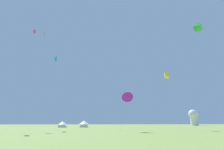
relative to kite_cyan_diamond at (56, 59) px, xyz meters
The scene contains 9 objects.
kite_cyan_diamond is the anchor object (origin of this frame).
kite_yellow_box 38.78m from the kite_cyan_diamond, 12.23° to the right, with size 2.93×3.32×18.18m.
kite_orange_diamond 14.83m from the kite_cyan_diamond, 144.34° to the left, with size 1.58×2.27×38.46m.
kite_magenta_delta 31.68m from the kite_cyan_diamond, 35.65° to the right, with size 4.34×4.11×9.54m.
kite_magenta_parafoil 11.16m from the kite_cyan_diamond, 140.29° to the right, with size 1.89×2.76×31.59m.
kite_green_delta 47.80m from the kite_cyan_diamond, 23.33° to the right, with size 3.19×3.37×30.68m.
festival_tent_left 30.61m from the kite_cyan_diamond, 86.71° to the left, with size 3.96×3.96×2.58m.
festival_tent_center 32.24m from the kite_cyan_diamond, 63.15° to the left, with size 4.43×4.43×2.88m.
observatory_dome 100.53m from the kite_cyan_diamond, 31.16° to the left, with size 6.40×6.40×10.80m.
Camera 1 is at (-5.12, -4.13, 2.05)m, focal length 26.34 mm.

